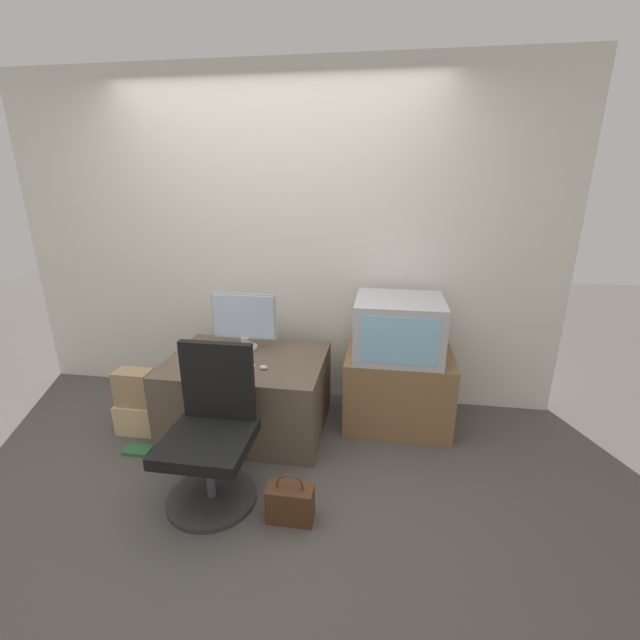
{
  "coord_description": "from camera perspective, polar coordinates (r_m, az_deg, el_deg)",
  "views": [
    {
      "loc": [
        0.85,
        -2.0,
        1.8
      ],
      "look_at": [
        0.39,
        0.91,
        0.81
      ],
      "focal_mm": 24.0,
      "sensor_mm": 36.0,
      "label": 1
    }
  ],
  "objects": [
    {
      "name": "office_chair",
      "position": [
        2.61,
        -14.27,
        -14.96
      ],
      "size": [
        0.52,
        0.52,
        0.91
      ],
      "color": "#333333",
      "rests_on": "ground_plane"
    },
    {
      "name": "cardboard_box_lower",
      "position": [
        3.51,
        -22.98,
        -11.81
      ],
      "size": [
        0.3,
        0.19,
        0.23
      ],
      "color": "#D1B27F",
      "rests_on": "ground_plane"
    },
    {
      "name": "ground_plane",
      "position": [
        2.83,
        -11.62,
        -21.5
      ],
      "size": [
        12.0,
        12.0,
        0.0
      ],
      "primitive_type": "plane",
      "color": "#4C4742"
    },
    {
      "name": "side_stand",
      "position": [
        3.32,
        10.32,
        -8.99
      ],
      "size": [
        0.78,
        0.57,
        0.56
      ],
      "color": "olive",
      "rests_on": "ground_plane"
    },
    {
      "name": "crt_tv",
      "position": [
        3.11,
        10.44,
        -0.99
      ],
      "size": [
        0.62,
        0.55,
        0.43
      ],
      "color": "#B7B7BC",
      "rests_on": "side_stand"
    },
    {
      "name": "desk",
      "position": [
        3.26,
        -9.56,
        -9.56
      ],
      "size": [
        1.12,
        0.83,
        0.56
      ],
      "color": "brown",
      "rests_on": "ground_plane"
    },
    {
      "name": "mouse",
      "position": [
        2.94,
        -7.54,
        -6.29
      ],
      "size": [
        0.06,
        0.04,
        0.03
      ],
      "color": "silver",
      "rests_on": "desk"
    },
    {
      "name": "handbag",
      "position": [
        2.55,
        -3.99,
        -23.17
      ],
      "size": [
        0.25,
        0.13,
        0.3
      ],
      "color": "#4C2D19",
      "rests_on": "ground_plane"
    },
    {
      "name": "keyboard",
      "position": [
        2.99,
        -11.84,
        -6.27
      ],
      "size": [
        0.31,
        0.13,
        0.01
      ],
      "color": "white",
      "rests_on": "desk"
    },
    {
      "name": "wall_back",
      "position": [
        3.47,
        -5.45,
        10.19
      ],
      "size": [
        4.4,
        0.05,
        2.6
      ],
      "color": "silver",
      "rests_on": "ground_plane"
    },
    {
      "name": "main_monitor",
      "position": [
        3.23,
        -10.08,
        -0.09
      ],
      "size": [
        0.49,
        0.18,
        0.43
      ],
      "color": "#B2B2B7",
      "rests_on": "desk"
    },
    {
      "name": "book",
      "position": [
        3.33,
        -23.09,
        -15.63
      ],
      "size": [
        0.18,
        0.12,
        0.02
      ],
      "color": "#2D6638",
      "rests_on": "ground_plane"
    },
    {
      "name": "cardboard_box_upper",
      "position": [
        3.4,
        -23.49,
        -8.25
      ],
      "size": [
        0.26,
        0.15,
        0.26
      ],
      "color": "#A3845B",
      "rests_on": "cardboard_box_lower"
    }
  ]
}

